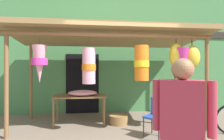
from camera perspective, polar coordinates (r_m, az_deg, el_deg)
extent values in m
plane|color=#756656|center=(4.32, 3.45, -19.79)|extent=(30.00, 30.00, 0.00)
cube|color=#47844C|center=(6.47, -0.37, 6.72)|extent=(12.70, 0.25, 4.44)
cube|color=#2D2823|center=(6.42, -0.22, 11.60)|extent=(11.43, 0.04, 0.24)
cube|color=black|center=(6.28, -9.21, -4.22)|extent=(1.10, 0.03, 2.00)
cylinder|color=brown|center=(4.49, -30.14, -4.26)|extent=(0.09, 0.09, 2.26)
cylinder|color=brown|center=(4.99, 27.51, -3.83)|extent=(0.09, 0.09, 2.26)
cylinder|color=brown|center=(6.01, -24.00, -3.18)|extent=(0.09, 0.09, 2.26)
cylinder|color=brown|center=(6.40, 19.24, -2.98)|extent=(0.09, 0.09, 2.26)
cylinder|color=brown|center=(4.22, 0.37, 10.87)|extent=(4.78, 0.10, 0.10)
cylinder|color=brown|center=(5.84, -1.67, 9.32)|extent=(4.78, 0.10, 0.10)
cube|color=olive|center=(5.04, -0.82, 10.48)|extent=(5.08, 2.13, 0.31)
cylinder|color=brown|center=(4.36, -21.71, 8.50)|extent=(0.01, 0.01, 0.20)
cone|color=pink|center=(4.31, -21.71, 1.73)|extent=(0.32, 0.32, 0.82)
cylinder|color=#D13399|center=(4.31, -21.71, 2.42)|extent=(0.35, 0.35, 0.15)
cylinder|color=brown|center=(4.23, -7.25, 8.45)|extent=(0.01, 0.01, 0.25)
cylinder|color=pink|center=(4.18, -7.25, 1.25)|extent=(0.29, 0.29, 0.81)
cylinder|color=orange|center=(4.18, -7.25, 0.83)|extent=(0.32, 0.32, 0.15)
cylinder|color=brown|center=(4.36, 9.21, 8.68)|extent=(0.01, 0.01, 0.18)
cylinder|color=orange|center=(4.31, 9.21, 2.15)|extent=(0.33, 0.33, 0.82)
cylinder|color=yellow|center=(4.31, 9.21, 1.89)|extent=(0.35, 0.35, 0.15)
cylinder|color=brown|center=(4.71, 21.04, 7.81)|extent=(0.01, 0.01, 0.21)
cone|color=#D13399|center=(4.66, 21.04, 0.36)|extent=(0.32, 0.32, 1.01)
cylinder|color=pink|center=(4.66, 21.04, -0.57)|extent=(0.34, 0.34, 0.18)
cylinder|color=#4C3D23|center=(4.89, 23.70, 7.89)|extent=(0.02, 0.02, 0.15)
ellipsoid|color=yellow|center=(4.85, 23.70, 3.73)|extent=(0.38, 0.32, 0.56)
cylinder|color=#4C3D23|center=(4.72, 19.39, 8.48)|extent=(0.02, 0.02, 0.10)
ellipsoid|color=yellow|center=(4.68, 19.39, 4.43)|extent=(0.33, 0.28, 0.57)
cube|color=brown|center=(5.08, -10.01, -8.04)|extent=(1.38, 0.68, 0.04)
cylinder|color=brown|center=(4.94, -17.84, -12.81)|extent=(0.05, 0.05, 0.73)
cylinder|color=brown|center=(4.87, -2.43, -13.01)|extent=(0.05, 0.05, 0.73)
cylinder|color=brown|center=(5.50, -16.66, -11.49)|extent=(0.05, 0.05, 0.73)
cylinder|color=brown|center=(5.44, -2.92, -11.63)|extent=(0.05, 0.05, 0.73)
ellipsoid|color=pink|center=(5.00, -9.21, -7.08)|extent=(0.77, 0.54, 0.15)
ellipsoid|color=green|center=(4.94, -7.89, -7.08)|extent=(0.35, 0.27, 0.10)
cube|color=#2347A8|center=(4.19, 13.32, -14.12)|extent=(0.56, 0.56, 0.04)
cube|color=#2347A8|center=(4.30, 14.48, -11.02)|extent=(0.29, 0.32, 0.40)
cylinder|color=#333338|center=(4.19, 9.82, -17.26)|extent=(0.03, 0.03, 0.44)
cylinder|color=#333338|center=(4.02, 14.41, -18.02)|extent=(0.03, 0.03, 0.44)
cylinder|color=#333338|center=(4.48, 12.35, -16.09)|extent=(0.03, 0.03, 0.44)
cylinder|color=#333338|center=(4.32, 16.70, -16.69)|extent=(0.03, 0.03, 0.44)
cylinder|color=olive|center=(5.13, 2.08, -15.22)|extent=(0.51, 0.51, 0.23)
cube|color=#B23347|center=(1.96, 21.20, -11.50)|extent=(0.45, 0.41, 0.58)
cylinder|color=#B23347|center=(1.95, 28.83, -10.71)|extent=(0.08, 0.08, 0.53)
cylinder|color=#B23347|center=(2.00, 13.78, -10.44)|extent=(0.08, 0.08, 0.53)
sphere|color=#9E704C|center=(1.92, 21.21, 0.26)|extent=(0.21, 0.21, 0.21)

